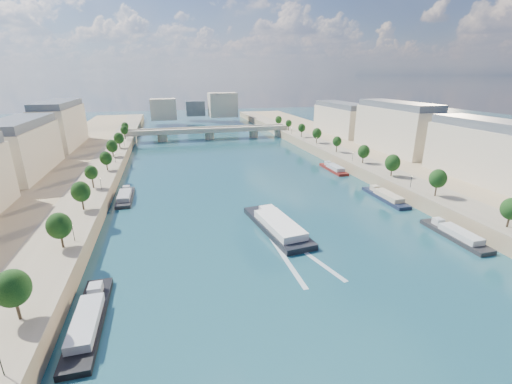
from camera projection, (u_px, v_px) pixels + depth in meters
ground at (256, 200)px, 123.30m from camera, size 700.00×700.00×0.00m
quay_left at (30, 212)px, 105.20m from camera, size 44.00×520.00×5.00m
quay_right at (426, 179)px, 139.77m from camera, size 44.00×520.00×5.00m
pave_left at (81, 200)px, 107.98m from camera, size 14.00×520.00×0.10m
pave_right at (395, 175)px, 135.35m from camera, size 14.00×520.00×0.10m
trees_left at (87, 182)px, 108.53m from camera, size 4.80×268.80×8.26m
trees_right at (377, 157)px, 142.27m from camera, size 4.80×268.80×8.26m
lamps_left at (89, 202)px, 99.02m from camera, size 0.36×200.36×4.28m
lamps_right at (378, 166)px, 137.96m from camera, size 0.36×200.36×4.28m
buildings_right at (437, 138)px, 149.37m from camera, size 16.00×226.00×23.20m
skyline at (200, 107)px, 320.25m from camera, size 79.00×42.00×22.00m
bridge at (209, 132)px, 239.08m from camera, size 112.00×12.00×8.15m
tour_barge at (277, 226)px, 98.88m from camera, size 12.74×32.11×4.24m
wake at (298, 257)px, 84.17m from camera, size 10.79×26.00×0.04m
moored_barges_left at (76, 362)px, 52.34m from camera, size 5.00×155.22×3.60m
moored_barges_right at (453, 234)px, 94.87m from camera, size 5.00×161.20×3.60m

